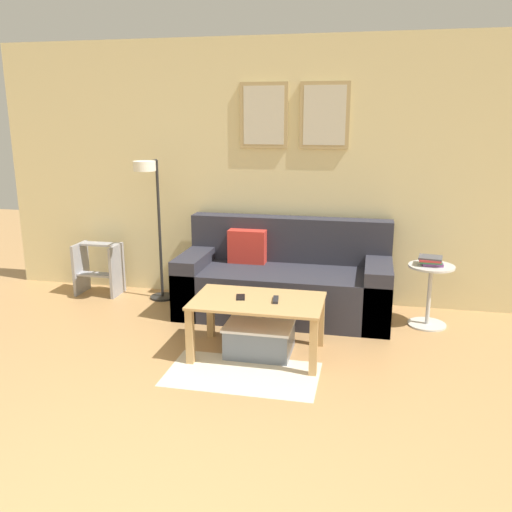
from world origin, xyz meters
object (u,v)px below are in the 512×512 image
object	(u,v)px
storage_bin	(260,338)
step_stool	(99,267)
side_table	(430,289)
cell_phone	(241,297)
floor_lamp	(151,205)
remote_control	(276,300)
coffee_table	(258,309)
couch	(284,282)
book_stack	(431,261)

from	to	relation	value
storage_bin	step_stool	size ratio (longest dim) A/B	0.98
side_table	cell_phone	world-z (taller)	side_table
floor_lamp	storage_bin	bearing A→B (deg)	-36.23
step_stool	remote_control	bearing A→B (deg)	-28.30
storage_bin	cell_phone	world-z (taller)	cell_phone
floor_lamp	side_table	distance (m)	2.69
coffee_table	storage_bin	distance (m)	0.25
couch	cell_phone	distance (m)	0.99
coffee_table	book_stack	bearing A→B (deg)	34.22
coffee_table	book_stack	size ratio (longest dim) A/B	4.60
coffee_table	remote_control	bearing A→B (deg)	-0.40
floor_lamp	step_stool	size ratio (longest dim) A/B	2.66
step_stool	coffee_table	bearing A→B (deg)	-29.97
storage_bin	side_table	bearing A→B (deg)	33.40
floor_lamp	coffee_table	bearing A→B (deg)	-37.21
couch	side_table	size ratio (longest dim) A/B	3.50
storage_bin	remote_control	distance (m)	0.36
couch	storage_bin	size ratio (longest dim) A/B	3.71
coffee_table	step_stool	world-z (taller)	step_stool
storage_bin	remote_control	bearing A→B (deg)	-11.51
floor_lamp	step_stool	bearing A→B (deg)	165.91
remote_control	step_stool	bearing A→B (deg)	144.10
storage_bin	cell_phone	bearing A→B (deg)	-176.84
side_table	book_stack	bearing A→B (deg)	162.09
storage_bin	side_table	world-z (taller)	side_table
storage_bin	step_stool	world-z (taller)	step_stool
cell_phone	floor_lamp	bearing A→B (deg)	126.62
coffee_table	floor_lamp	size ratio (longest dim) A/B	0.71
remote_control	cell_phone	xyz separation A→B (m)	(-0.28, 0.02, -0.01)
coffee_table	cell_phone	world-z (taller)	cell_phone
couch	side_table	xyz separation A→B (m)	(1.31, -0.06, 0.03)
coffee_table	side_table	xyz separation A→B (m)	(1.36, 0.92, -0.04)
side_table	book_stack	size ratio (longest dim) A/B	2.55
cell_phone	step_stool	xyz separation A→B (m)	(-1.80, 1.10, -0.17)
storage_bin	floor_lamp	bearing A→B (deg)	143.77
couch	coffee_table	world-z (taller)	couch
remote_control	cell_phone	bearing A→B (deg)	168.69
step_stool	book_stack	bearing A→B (deg)	-3.50
coffee_table	side_table	bearing A→B (deg)	33.94
floor_lamp	book_stack	size ratio (longest dim) A/B	6.50
couch	book_stack	size ratio (longest dim) A/B	8.92
cell_phone	coffee_table	bearing A→B (deg)	-20.33
couch	storage_bin	distance (m)	0.96
couch	cell_phone	world-z (taller)	couch
coffee_table	remote_control	world-z (taller)	remote_control
remote_control	storage_bin	bearing A→B (deg)	160.89
coffee_table	step_stool	xyz separation A→B (m)	(-1.94, 1.12, -0.09)
couch	remote_control	distance (m)	0.99
cell_phone	step_stool	world-z (taller)	step_stool
coffee_table	couch	bearing A→B (deg)	87.02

